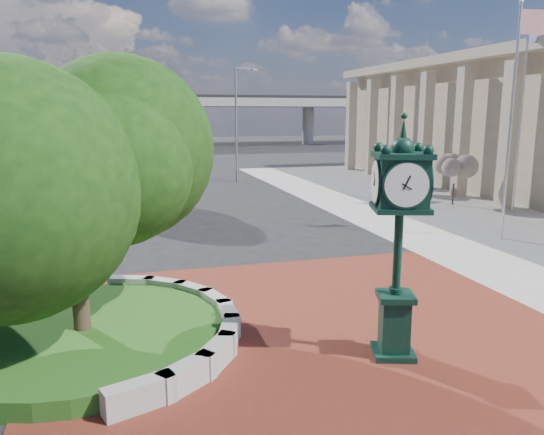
{
  "coord_description": "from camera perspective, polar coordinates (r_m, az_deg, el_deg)",
  "views": [
    {
      "loc": [
        -3.97,
        -11.52,
        4.99
      ],
      "look_at": [
        -0.3,
        1.5,
        2.31
      ],
      "focal_mm": 35.0,
      "sensor_mm": 36.0,
      "label": 1
    }
  ],
  "objects": [
    {
      "name": "post_clock",
      "position": [
        10.81,
        13.48,
        -1.36
      ],
      "size": [
        1.23,
        1.23,
        4.91
      ],
      "color": "black",
      "rests_on": "ground"
    },
    {
      "name": "flagpole_a",
      "position": [
        22.64,
        24.33,
        9.37
      ],
      "size": [
        1.42,
        0.16,
        9.07
      ],
      "color": "silver",
      "rests_on": "ground"
    },
    {
      "name": "shrub_far",
      "position": [
        37.53,
        12.63,
        5.75
      ],
      "size": [
        1.2,
        1.2,
        2.2
      ],
      "color": "#38281C",
      "rests_on": "ground"
    },
    {
      "name": "plaza",
      "position": [
        12.29,
        4.63,
        -12.68
      ],
      "size": [
        12.0,
        12.0,
        0.04
      ],
      "primitive_type": "cube",
      "color": "brown",
      "rests_on": "ground"
    },
    {
      "name": "parked_car",
      "position": [
        53.39,
        -10.5,
        6.53
      ],
      "size": [
        2.92,
        5.04,
        1.61
      ],
      "primitive_type": "imported",
      "rotation": [
        0.0,
        0.0,
        -0.23
      ],
      "color": "#570C15",
      "rests_on": "ground"
    },
    {
      "name": "shrub_mid",
      "position": [
        34.68,
        13.54,
        5.28
      ],
      "size": [
        1.2,
        1.2,
        2.2
      ],
      "color": "#38281C",
      "rests_on": "ground"
    },
    {
      "name": "overpass",
      "position": [
        81.62,
        -13.39,
        12.0
      ],
      "size": [
        90.0,
        12.0,
        7.5
      ],
      "color": "#9E9B93",
      "rests_on": "ground"
    },
    {
      "name": "sidewalk",
      "position": [
        29.77,
        26.72,
        0.39
      ],
      "size": [
        20.0,
        50.0,
        0.04
      ],
      "primitive_type": "cube",
      "color": "#9E9B93",
      "rests_on": "ground"
    },
    {
      "name": "ground",
      "position": [
        13.16,
        3.1,
        -11.08
      ],
      "size": [
        200.0,
        200.0,
        0.0
      ],
      "primitive_type": "plane",
      "color": "black",
      "rests_on": "ground"
    },
    {
      "name": "street_lamp_near",
      "position": [
        38.94,
        -3.64,
        10.88
      ],
      "size": [
        1.8,
        0.62,
        8.15
      ],
      "color": "slate",
      "rests_on": "ground"
    },
    {
      "name": "shrub_near",
      "position": [
        30.55,
        19.01,
        4.21
      ],
      "size": [
        1.2,
        1.2,
        2.2
      ],
      "color": "#38281C",
      "rests_on": "ground"
    },
    {
      "name": "grass_bed",
      "position": [
        12.52,
        -19.64,
        -11.97
      ],
      "size": [
        6.1,
        6.1,
        0.4
      ],
      "primitive_type": "cylinder",
      "color": "#154213",
      "rests_on": "ground"
    },
    {
      "name": "planter_wall",
      "position": [
        12.51,
        -8.94,
        -11.09
      ],
      "size": [
        2.96,
        6.77,
        0.54
      ],
      "color": "#9E9B93",
      "rests_on": "ground"
    },
    {
      "name": "street_lamp_far",
      "position": [
        50.69,
        -15.32,
        10.94
      ],
      "size": [
        1.91,
        0.71,
        8.69
      ],
      "color": "slate",
      "rests_on": "ground"
    },
    {
      "name": "flagpole_b",
      "position": [
        29.09,
        25.2,
        9.96
      ],
      "size": [
        1.49,
        0.17,
        9.53
      ],
      "color": "silver",
      "rests_on": "ground"
    },
    {
      "name": "tree_street",
      "position": [
        29.57,
        -15.9,
        7.39
      ],
      "size": [
        4.4,
        4.4,
        5.45
      ],
      "color": "#38281C",
      "rests_on": "ground"
    },
    {
      "name": "tree_planter",
      "position": [
        11.63,
        -20.78,
        4.24
      ],
      "size": [
        5.2,
        5.2,
        6.33
      ],
      "color": "#38281C",
      "rests_on": "ground"
    }
  ]
}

